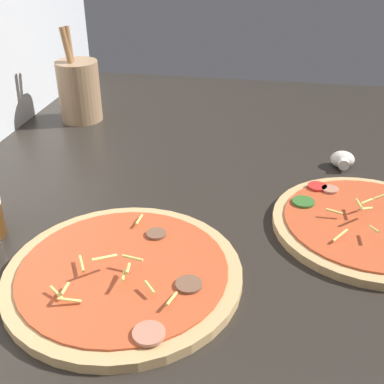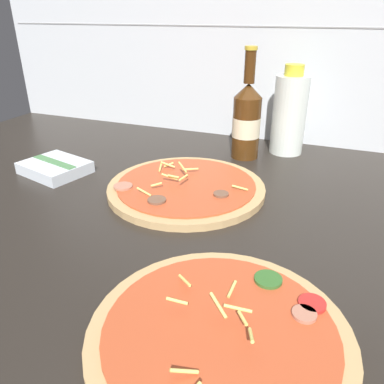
# 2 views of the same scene
# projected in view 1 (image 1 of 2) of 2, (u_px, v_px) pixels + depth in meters

# --- Properties ---
(counter_slab) EXTENTS (1.60, 0.90, 0.03)m
(counter_slab) POSITION_uv_depth(u_px,v_px,m) (197.00, 254.00, 0.67)
(counter_slab) COLOR #28231E
(counter_slab) RESTS_ON ground
(pizza_near) EXTENTS (0.27, 0.27, 0.04)m
(pizza_near) POSITION_uv_depth(u_px,v_px,m) (368.00, 224.00, 0.69)
(pizza_near) COLOR tan
(pizza_near) RESTS_ON counter_slab
(pizza_far) EXTENTS (0.30, 0.30, 0.05)m
(pizza_far) POSITION_uv_depth(u_px,v_px,m) (124.00, 273.00, 0.60)
(pizza_far) COLOR tan
(pizza_far) RESTS_ON counter_slab
(mushroom_left) EXTENTS (0.04, 0.04, 0.03)m
(mushroom_left) POSITION_uv_depth(u_px,v_px,m) (343.00, 160.00, 0.86)
(mushroom_left) COLOR white
(mushroom_left) RESTS_ON counter_slab
(utensil_crock) EXTENTS (0.09, 0.09, 0.20)m
(utensil_crock) POSITION_uv_depth(u_px,v_px,m) (79.00, 90.00, 1.04)
(utensil_crock) COLOR #9E7A56
(utensil_crock) RESTS_ON counter_slab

